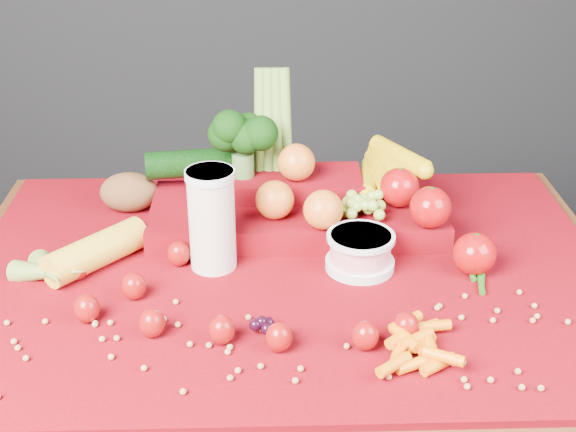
{
  "coord_description": "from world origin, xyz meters",
  "views": [
    {
      "loc": [
        -0.04,
        -1.13,
        1.44
      ],
      "look_at": [
        0.0,
        0.02,
        0.85
      ],
      "focal_mm": 50.0,
      "sensor_mm": 36.0,
      "label": 1
    }
  ],
  "objects_px": {
    "table": "(288,323)",
    "produce_mound": "(306,196)",
    "yogurt_bowl": "(360,250)",
    "milk_glass": "(212,216)"
  },
  "relations": [
    {
      "from": "table",
      "to": "produce_mound",
      "type": "height_order",
      "value": "produce_mound"
    },
    {
      "from": "table",
      "to": "yogurt_bowl",
      "type": "height_order",
      "value": "yogurt_bowl"
    },
    {
      "from": "yogurt_bowl",
      "to": "produce_mound",
      "type": "distance_m",
      "value": 0.18
    },
    {
      "from": "table",
      "to": "milk_glass",
      "type": "height_order",
      "value": "milk_glass"
    },
    {
      "from": "yogurt_bowl",
      "to": "table",
      "type": "bearing_deg",
      "value": -179.6
    },
    {
      "from": "milk_glass",
      "to": "yogurt_bowl",
      "type": "relative_size",
      "value": 1.51
    },
    {
      "from": "milk_glass",
      "to": "table",
      "type": "bearing_deg",
      "value": -7.5
    },
    {
      "from": "milk_glass",
      "to": "produce_mound",
      "type": "distance_m",
      "value": 0.22
    },
    {
      "from": "yogurt_bowl",
      "to": "milk_glass",
      "type": "bearing_deg",
      "value": 176.34
    },
    {
      "from": "produce_mound",
      "to": "yogurt_bowl",
      "type": "bearing_deg",
      "value": -62.91
    }
  ]
}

